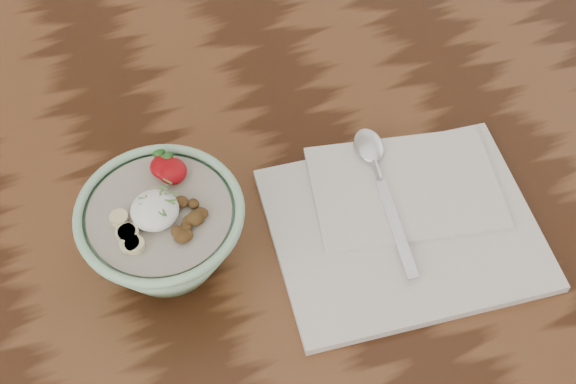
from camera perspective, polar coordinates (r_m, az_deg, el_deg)
name	(u,v)px	position (r cm, az deg, el deg)	size (l,w,h in cm)	color
table	(162,268)	(97.97, -8.94, -5.36)	(160.00, 90.00, 75.00)	#351B0D
breakfast_bowl	(164,231)	(82.67, -8.83, -2.75)	(16.94, 16.94, 11.37)	#98CDA2
napkin	(404,220)	(89.34, 8.24, -1.97)	(30.80, 26.52, 1.75)	silver
spoon	(375,165)	(91.50, 6.23, 1.92)	(5.43, 20.40, 1.06)	silver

